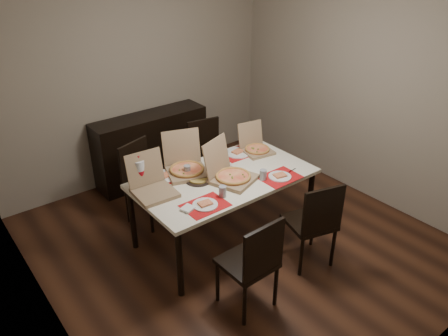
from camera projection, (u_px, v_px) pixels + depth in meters
The scene contains 20 objects.
ground at pixel (237, 241), 4.70m from camera, with size 3.80×4.00×0.02m, color #422314.
room_walls at pixel (211, 73), 4.19m from camera, with size 3.84×4.02×2.62m.
sideboard at pixel (151, 147), 5.72m from camera, with size 1.50×0.40×0.90m, color black.
dining_table at pixel (224, 182), 4.44m from camera, with size 1.80×1.00×0.75m.
chair_near_left at pixel (253, 261), 3.62m from camera, with size 0.43×0.43×0.93m.
chair_near_right at pixel (314, 221), 4.14m from camera, with size 0.52×0.52×0.93m.
chair_far_left at pixel (143, 179), 4.85m from camera, with size 0.53×0.53×0.93m.
chair_far_right at pixel (208, 154), 5.40m from camera, with size 0.49×0.49×0.93m.
setting_near_left at pixel (208, 202), 3.95m from camera, with size 0.48×0.30×0.11m.
setting_near_right at pixel (275, 176), 4.37m from camera, with size 0.47×0.30×0.11m.
setting_far_left at pixel (170, 175), 4.40m from camera, with size 0.47×0.30×0.11m.
setting_far_right at pixel (235, 153), 4.84m from camera, with size 0.52×0.30×0.11m.
napkin_loose at pixel (231, 174), 4.43m from camera, with size 0.12×0.11×0.02m, color white.
pizza_box_center at pixel (230, 175), 4.32m from camera, with size 0.52×0.54×0.40m.
pizza_box_right at pixel (256, 147), 4.90m from camera, with size 0.35×0.38×0.31m.
pizza_box_left at pixel (153, 187), 4.10m from camera, with size 0.39×0.43×0.37m.
pizza_box_extra at pixel (186, 167), 4.46m from camera, with size 0.51×0.54×0.40m.
faina_plate at pixel (198, 179), 4.33m from camera, with size 0.26×0.26×0.03m.
dip_bowl at pixel (226, 166), 4.59m from camera, with size 0.12×0.12×0.03m, color white.
soda_bottle at pixel (140, 174), 4.17m from camera, with size 0.11×0.11×0.34m.
Camera 1 is at (-2.45, -2.89, 2.90)m, focal length 35.00 mm.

